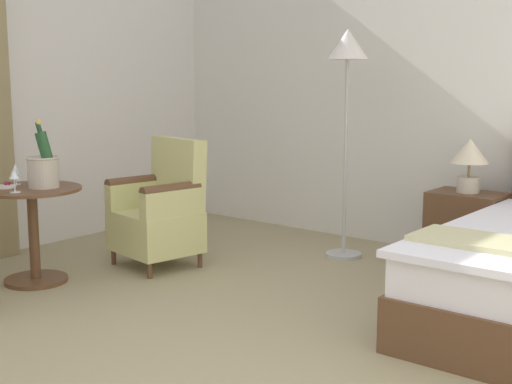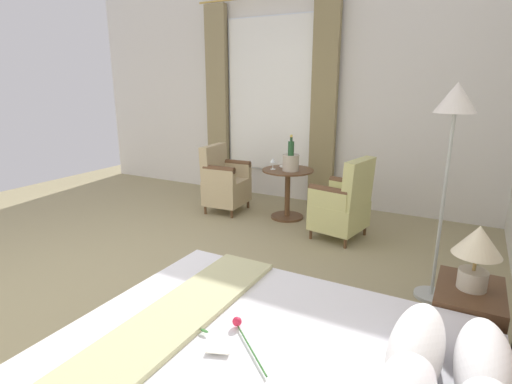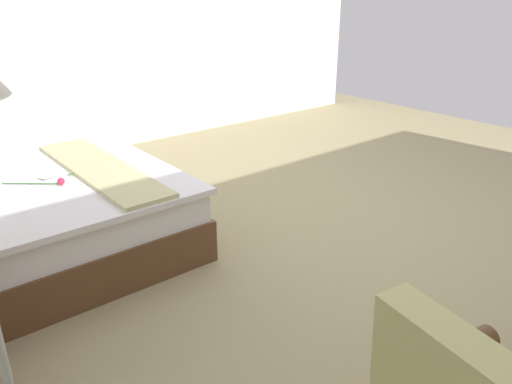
# 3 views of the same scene
# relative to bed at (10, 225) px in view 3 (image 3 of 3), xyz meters

# --- Properties ---
(ground_plane) EXTENTS (8.01, 8.01, 0.00)m
(ground_plane) POSITION_rel_bed_xyz_m (-1.00, -2.18, -0.32)
(ground_plane) COLOR tan
(wall_far_side) EXTENTS (0.12, 6.63, 3.17)m
(wall_far_side) POSITION_rel_bed_xyz_m (2.20, -2.18, 1.27)
(wall_far_side) COLOR silver
(wall_far_side) RESTS_ON ground
(bed) EXTENTS (1.64, 2.09, 1.03)m
(bed) POSITION_rel_bed_xyz_m (0.00, 0.00, 0.00)
(bed) COLOR brown
(bed) RESTS_ON ground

